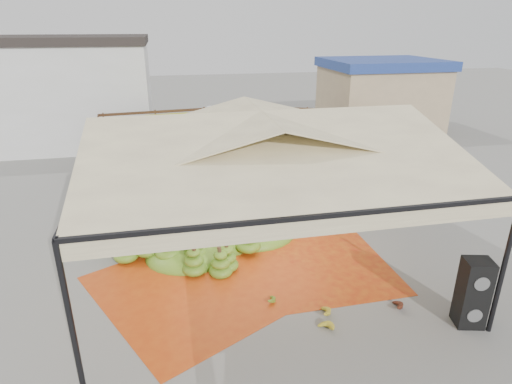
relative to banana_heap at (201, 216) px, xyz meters
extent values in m
plane|color=slate|center=(1.46, -1.57, -0.65)|extent=(90.00, 90.00, 0.00)
cylinder|color=black|center=(-2.54, -5.57, 0.85)|extent=(0.10, 0.10, 3.00)
cylinder|color=black|center=(5.46, -5.57, 0.85)|extent=(0.10, 0.10, 3.00)
cylinder|color=black|center=(-2.54, 2.43, 0.85)|extent=(0.10, 0.10, 3.00)
cylinder|color=black|center=(5.46, 2.43, 0.85)|extent=(0.10, 0.10, 3.00)
pyramid|color=beige|center=(1.46, -1.57, 2.85)|extent=(8.00, 8.00, 1.00)
cube|color=black|center=(1.46, -1.57, 2.35)|extent=(8.00, 8.00, 0.08)
cube|color=beige|center=(1.46, -1.57, 2.17)|extent=(8.00, 8.00, 0.36)
cube|color=silver|center=(-8.54, 12.43, 1.85)|extent=(14.00, 6.00, 5.00)
cube|color=tan|center=(11.46, 11.43, 1.15)|extent=(6.00, 5.00, 3.60)
cube|color=navy|center=(11.46, 11.43, 3.20)|extent=(6.30, 5.30, 0.50)
cube|color=#C44B12|center=(-0.22, -2.58, -0.65)|extent=(6.17, 6.07, 0.01)
cube|color=#C35D12|center=(2.79, -2.21, -0.65)|extent=(3.83, 4.02, 0.01)
ellipsoid|color=#4B7618|center=(0.00, 0.00, 0.00)|extent=(7.13, 6.34, 1.31)
ellipsoid|color=gold|center=(2.24, -4.34, -0.54)|extent=(0.57, 0.50, 0.23)
ellipsoid|color=gold|center=(2.11, -4.88, -0.54)|extent=(0.64, 0.62, 0.23)
ellipsoid|color=#541D13|center=(3.91, -4.47, -0.54)|extent=(0.56, 0.49, 0.22)
ellipsoid|color=#5A2614|center=(5.11, -5.27, -0.55)|extent=(0.48, 0.41, 0.20)
ellipsoid|color=#4C7518|center=(1.20, -3.63, -0.56)|extent=(0.52, 0.48, 0.19)
ellipsoid|color=#477618|center=(-1.40, -0.35, 1.97)|extent=(0.24, 0.24, 0.20)
ellipsoid|color=#477618|center=(0.10, -0.35, 1.97)|extent=(0.24, 0.24, 0.20)
ellipsoid|color=#477618|center=(1.60, -0.35, 1.97)|extent=(0.24, 0.24, 0.20)
ellipsoid|color=#477618|center=(3.10, -0.35, 1.97)|extent=(0.24, 0.24, 0.20)
cube|color=black|center=(5.16, -5.27, -0.27)|extent=(0.65, 0.60, 0.77)
cube|color=black|center=(5.16, -5.27, 0.50)|extent=(0.65, 0.60, 0.77)
imported|color=gray|center=(0.18, 1.64, 0.27)|extent=(0.80, 0.67, 1.85)
cube|color=#452D17|center=(-1.13, 7.53, 0.39)|extent=(5.21, 2.82, 0.12)
cube|color=silver|center=(2.15, 7.88, 0.49)|extent=(2.02, 2.38, 2.30)
cylinder|color=black|center=(-2.81, 6.34, -0.20)|extent=(0.93, 0.39, 0.90)
cylinder|color=black|center=(-3.02, 8.33, -0.20)|extent=(0.93, 0.39, 0.90)
cylinder|color=black|center=(0.37, 6.68, -0.20)|extent=(0.93, 0.39, 0.90)
cylinder|color=black|center=(0.16, 8.67, -0.20)|extent=(0.93, 0.39, 0.90)
cylinder|color=black|center=(2.06, 6.87, -0.20)|extent=(0.93, 0.39, 0.90)
cylinder|color=black|center=(1.85, 8.85, -0.20)|extent=(0.93, 0.39, 0.90)
ellipsoid|color=#3C7D1A|center=(-1.13, 7.53, 0.89)|extent=(4.16, 2.21, 0.70)
cube|color=#C6CA16|center=(-0.63, 7.58, 1.29)|extent=(2.20, 2.19, 0.25)
cube|color=#493018|center=(5.82, 8.00, 0.29)|extent=(4.97, 3.72, 0.11)
cube|color=silver|center=(8.55, 6.80, 0.38)|extent=(2.29, 2.47, 2.08)
cylinder|color=black|center=(3.97, 7.83, -0.25)|extent=(0.85, 0.58, 0.81)
cylinder|color=black|center=(4.70, 9.49, -0.25)|extent=(0.85, 0.58, 0.81)
cylinder|color=black|center=(6.61, 6.67, -0.25)|extent=(0.85, 0.58, 0.81)
cylinder|color=black|center=(7.34, 8.32, -0.25)|extent=(0.85, 0.58, 0.81)
cylinder|color=black|center=(8.02, 6.05, -0.25)|extent=(0.85, 0.58, 0.81)
cylinder|color=black|center=(8.75, 7.70, -0.25)|extent=(0.85, 0.58, 0.81)
ellipsoid|color=#447518|center=(5.82, 8.00, 0.75)|extent=(3.96, 2.95, 0.63)
cube|color=yellow|center=(6.24, 7.82, 1.11)|extent=(2.38, 2.38, 0.22)
camera|label=1|loc=(-0.80, -11.64, 5.33)|focal=30.00mm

